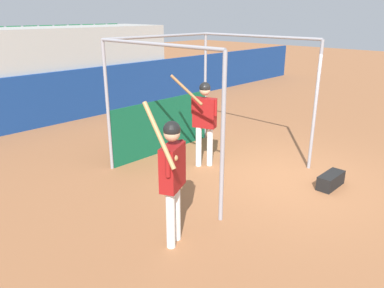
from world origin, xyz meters
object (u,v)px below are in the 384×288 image
at_px(equipment_bag, 331,180).
at_px(baseball, 165,172).
at_px(player_waiting, 172,171).
at_px(player_batter, 204,116).

relative_size(equipment_bag, baseball, 9.46).
xyz_separation_m(player_waiting, equipment_bag, (3.50, -0.84, -1.04)).
height_order(player_waiting, baseball, player_waiting).
xyz_separation_m(equipment_bag, baseball, (-1.87, 2.83, -0.10)).
bearing_deg(player_batter, equipment_bag, 178.77).
distance_m(player_batter, equipment_bag, 2.92).
xyz_separation_m(player_batter, baseball, (-0.93, 0.26, -1.14)).
distance_m(player_waiting, equipment_bag, 3.75).
relative_size(player_waiting, equipment_bag, 3.19).
bearing_deg(player_waiting, equipment_bag, 141.92).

